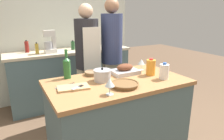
{
  "coord_description": "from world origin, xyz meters",
  "views": [
    {
      "loc": [
        -0.96,
        -1.66,
        1.55
      ],
      "look_at": [
        0.0,
        0.12,
        0.96
      ],
      "focal_mm": 32.0,
      "sensor_mm": 36.0,
      "label": 1
    }
  ],
  "objects": [
    {
      "name": "person_cook_guest",
      "position": [
        0.4,
        0.86,
        0.98
      ],
      "size": [
        0.31,
        0.31,
        1.74
      ],
      "rotation": [
        0.0,
        0.0,
        -0.18
      ],
      "color": "beige",
      "rests_on": "ground_plane"
    },
    {
      "name": "knife_paring",
      "position": [
        -0.44,
        -0.04,
        0.91
      ],
      "size": [
        0.13,
        0.09,
        0.01
      ],
      "color": "#B7B7BC",
      "rests_on": "cutting_board"
    },
    {
      "name": "wine_bottle_green",
      "position": [
        -0.43,
        0.31,
        1.0
      ],
      "size": [
        0.08,
        0.08,
        0.31
      ],
      "color": "#28662D",
      "rests_on": "kitchen_island"
    },
    {
      "name": "roasting_pan",
      "position": [
        0.19,
        0.16,
        0.93
      ],
      "size": [
        0.3,
        0.22,
        0.12
      ],
      "color": "#BCBCC1",
      "rests_on": "kitchen_island"
    },
    {
      "name": "back_wall",
      "position": [
        0.0,
        1.98,
        1.27
      ],
      "size": [
        2.56,
        0.1,
        2.55
      ],
      "color": "silver",
      "rests_on": "ground_plane"
    },
    {
      "name": "kitchen_island",
      "position": [
        0.0,
        0.0,
        0.44
      ],
      "size": [
        1.41,
        0.79,
        0.88
      ],
      "color": "#4C666B",
      "rests_on": "ground_plane"
    },
    {
      "name": "knife_chef",
      "position": [
        -0.5,
        0.09,
        0.89
      ],
      "size": [
        0.2,
        0.09,
        0.01
      ],
      "color": "#B7B7BC",
      "rests_on": "kitchen_island"
    },
    {
      "name": "condiment_bottle_short",
      "position": [
        0.06,
        1.62,
        1.01
      ],
      "size": [
        0.06,
        0.06,
        0.16
      ],
      "color": "#234C28",
      "rests_on": "back_counter"
    },
    {
      "name": "back_counter",
      "position": [
        0.0,
        1.63,
        0.47
      ],
      "size": [
        2.06,
        0.6,
        0.94
      ],
      "color": "#4C666B",
      "rests_on": "ground_plane"
    },
    {
      "name": "stock_pot",
      "position": [
        -0.14,
        0.06,
        0.94
      ],
      "size": [
        0.18,
        0.18,
        0.14
      ],
      "color": "#B7B7BC",
      "rests_on": "kitchen_island"
    },
    {
      "name": "wicker_basket",
      "position": [
        -0.03,
        -0.18,
        0.91
      ],
      "size": [
        0.27,
        0.27,
        0.04
      ],
      "color": "brown",
      "rests_on": "kitchen_island"
    },
    {
      "name": "mixing_bowl",
      "position": [
        -0.16,
        0.3,
        0.91
      ],
      "size": [
        0.17,
        0.17,
        0.04
      ],
      "color": "#846647",
      "rests_on": "kitchen_island"
    },
    {
      "name": "wine_glass_left",
      "position": [
        -0.24,
        -0.28,
        0.99
      ],
      "size": [
        0.08,
        0.08,
        0.14
      ],
      "color": "silver",
      "rests_on": "kitchen_island"
    },
    {
      "name": "condiment_bottle_tall",
      "position": [
        -0.53,
        1.55,
        1.02
      ],
      "size": [
        0.05,
        0.05,
        0.17
      ],
      "color": "#B28E2D",
      "rests_on": "back_counter"
    },
    {
      "name": "wine_glass_right",
      "position": [
        0.44,
        0.2,
        0.98
      ],
      "size": [
        0.08,
        0.08,
        0.13
      ],
      "color": "silver",
      "rests_on": "kitchen_island"
    },
    {
      "name": "milk_jug",
      "position": [
        0.45,
        -0.19,
        0.96
      ],
      "size": [
        0.1,
        0.1,
        0.17
      ],
      "color": "white",
      "rests_on": "kitchen_island"
    },
    {
      "name": "condiment_bottle_extra",
      "position": [
        -0.66,
        1.74,
        1.03
      ],
      "size": [
        0.06,
        0.06,
        0.19
      ],
      "color": "maroon",
      "rests_on": "back_counter"
    },
    {
      "name": "person_cook_aproned",
      "position": [
        0.03,
        0.88,
        0.93
      ],
      "size": [
        0.32,
        0.33,
        1.66
      ],
      "rotation": [
        0.0,
        0.0,
        0.1
      ],
      "color": "beige",
      "rests_on": "ground_plane"
    },
    {
      "name": "juice_jug",
      "position": [
        0.41,
        -0.01,
        0.97
      ],
      "size": [
        0.1,
        0.1,
        0.19
      ],
      "color": "orange",
      "rests_on": "kitchen_island"
    },
    {
      "name": "cutting_board",
      "position": [
        -0.46,
        -0.0,
        0.89
      ],
      "size": [
        0.31,
        0.21,
        0.02
      ],
      "color": "tan",
      "rests_on": "kitchen_island"
    },
    {
      "name": "stand_mixer",
      "position": [
        -0.34,
        1.52,
        1.08
      ],
      "size": [
        0.18,
        0.14,
        0.35
      ],
      "color": "silver",
      "rests_on": "back_counter"
    }
  ]
}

